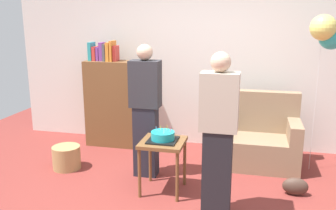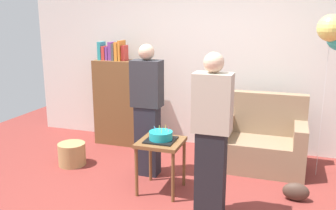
{
  "view_description": "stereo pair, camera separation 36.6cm",
  "coord_description": "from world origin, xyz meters",
  "px_view_note": "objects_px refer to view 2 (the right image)",
  "views": [
    {
      "loc": [
        0.72,
        -3.39,
        1.94
      ],
      "look_at": [
        -0.22,
        0.56,
        0.95
      ],
      "focal_mm": 38.93,
      "sensor_mm": 36.0,
      "label": 1
    },
    {
      "loc": [
        1.07,
        -3.29,
        1.94
      ],
      "look_at": [
        -0.22,
        0.56,
        0.95
      ],
      "focal_mm": 38.93,
      "sensor_mm": 36.0,
      "label": 2
    }
  ],
  "objects_px": {
    "person_holding_cake": "(212,136)",
    "balloon_bunch": "(336,33)",
    "bookshelf": "(122,100)",
    "handbag": "(296,192)",
    "birthday_cake": "(161,136)",
    "wicker_basket": "(72,154)",
    "person_blowing_candles": "(147,110)",
    "side_table": "(161,148)",
    "couch": "(261,142)"
  },
  "relations": [
    {
      "from": "person_holding_cake",
      "to": "balloon_bunch",
      "type": "height_order",
      "value": "balloon_bunch"
    },
    {
      "from": "bookshelf",
      "to": "handbag",
      "type": "bearing_deg",
      "value": -23.21
    },
    {
      "from": "birthday_cake",
      "to": "wicker_basket",
      "type": "height_order",
      "value": "birthday_cake"
    },
    {
      "from": "person_blowing_candles",
      "to": "balloon_bunch",
      "type": "height_order",
      "value": "balloon_bunch"
    },
    {
      "from": "bookshelf",
      "to": "person_holding_cake",
      "type": "relative_size",
      "value": 0.98
    },
    {
      "from": "bookshelf",
      "to": "person_blowing_candles",
      "type": "relative_size",
      "value": 0.98
    },
    {
      "from": "person_holding_cake",
      "to": "balloon_bunch",
      "type": "xyz_separation_m",
      "value": [
        1.12,
        1.37,
        0.93
      ]
    },
    {
      "from": "side_table",
      "to": "wicker_basket",
      "type": "distance_m",
      "value": 1.46
    },
    {
      "from": "couch",
      "to": "birthday_cake",
      "type": "bearing_deg",
      "value": -133.58
    },
    {
      "from": "side_table",
      "to": "person_blowing_candles",
      "type": "xyz_separation_m",
      "value": [
        -0.31,
        0.38,
        0.32
      ]
    },
    {
      "from": "couch",
      "to": "birthday_cake",
      "type": "distance_m",
      "value": 1.51
    },
    {
      "from": "birthday_cake",
      "to": "balloon_bunch",
      "type": "xyz_separation_m",
      "value": [
        1.77,
        1.01,
        1.11
      ]
    },
    {
      "from": "side_table",
      "to": "person_blowing_candles",
      "type": "bearing_deg",
      "value": 129.2
    },
    {
      "from": "person_blowing_candles",
      "to": "couch",
      "type": "bearing_deg",
      "value": 37.75
    },
    {
      "from": "bookshelf",
      "to": "person_blowing_candles",
      "type": "distance_m",
      "value": 1.28
    },
    {
      "from": "side_table",
      "to": "birthday_cake",
      "type": "distance_m",
      "value": 0.14
    },
    {
      "from": "birthday_cake",
      "to": "couch",
      "type": "bearing_deg",
      "value": 46.42
    },
    {
      "from": "side_table",
      "to": "person_holding_cake",
      "type": "bearing_deg",
      "value": -29.24
    },
    {
      "from": "couch",
      "to": "birthday_cake",
      "type": "height_order",
      "value": "couch"
    },
    {
      "from": "person_holding_cake",
      "to": "balloon_bunch",
      "type": "distance_m",
      "value": 2.0
    },
    {
      "from": "side_table",
      "to": "person_blowing_candles",
      "type": "relative_size",
      "value": 0.37
    },
    {
      "from": "couch",
      "to": "handbag",
      "type": "xyz_separation_m",
      "value": [
        0.44,
        -0.83,
        -0.24
      ]
    },
    {
      "from": "birthday_cake",
      "to": "wicker_basket",
      "type": "relative_size",
      "value": 0.89
    },
    {
      "from": "balloon_bunch",
      "to": "person_holding_cake",
      "type": "bearing_deg",
      "value": -129.43
    },
    {
      "from": "balloon_bunch",
      "to": "person_blowing_candles",
      "type": "bearing_deg",
      "value": -163.19
    },
    {
      "from": "person_blowing_candles",
      "to": "wicker_basket",
      "type": "xyz_separation_m",
      "value": [
        -1.07,
        -0.06,
        -0.68
      ]
    },
    {
      "from": "person_blowing_candles",
      "to": "person_holding_cake",
      "type": "distance_m",
      "value": 1.21
    },
    {
      "from": "couch",
      "to": "person_blowing_candles",
      "type": "distance_m",
      "value": 1.57
    },
    {
      "from": "handbag",
      "to": "balloon_bunch",
      "type": "distance_m",
      "value": 1.85
    },
    {
      "from": "birthday_cake",
      "to": "person_holding_cake",
      "type": "height_order",
      "value": "person_holding_cake"
    },
    {
      "from": "couch",
      "to": "person_holding_cake",
      "type": "distance_m",
      "value": 1.56
    },
    {
      "from": "couch",
      "to": "handbag",
      "type": "relative_size",
      "value": 3.93
    },
    {
      "from": "wicker_basket",
      "to": "birthday_cake",
      "type": "bearing_deg",
      "value": -13.21
    },
    {
      "from": "balloon_bunch",
      "to": "side_table",
      "type": "bearing_deg",
      "value": -150.27
    },
    {
      "from": "person_blowing_candles",
      "to": "wicker_basket",
      "type": "distance_m",
      "value": 1.27
    },
    {
      "from": "wicker_basket",
      "to": "balloon_bunch",
      "type": "relative_size",
      "value": 0.18
    },
    {
      "from": "wicker_basket",
      "to": "balloon_bunch",
      "type": "bearing_deg",
      "value": 12.26
    },
    {
      "from": "side_table",
      "to": "person_blowing_candles",
      "type": "distance_m",
      "value": 0.59
    },
    {
      "from": "side_table",
      "to": "birthday_cake",
      "type": "height_order",
      "value": "birthday_cake"
    },
    {
      "from": "bookshelf",
      "to": "handbag",
      "type": "height_order",
      "value": "bookshelf"
    },
    {
      "from": "side_table",
      "to": "balloon_bunch",
      "type": "height_order",
      "value": "balloon_bunch"
    },
    {
      "from": "couch",
      "to": "handbag",
      "type": "distance_m",
      "value": 0.97
    },
    {
      "from": "couch",
      "to": "person_holding_cake",
      "type": "height_order",
      "value": "person_holding_cake"
    },
    {
      "from": "birthday_cake",
      "to": "person_holding_cake",
      "type": "distance_m",
      "value": 0.76
    },
    {
      "from": "handbag",
      "to": "birthday_cake",
      "type": "bearing_deg",
      "value": -170.53
    },
    {
      "from": "side_table",
      "to": "balloon_bunch",
      "type": "bearing_deg",
      "value": 29.73
    },
    {
      "from": "side_table",
      "to": "person_holding_cake",
      "type": "distance_m",
      "value": 0.8
    },
    {
      "from": "side_table",
      "to": "wicker_basket",
      "type": "relative_size",
      "value": 1.67
    },
    {
      "from": "handbag",
      "to": "person_holding_cake",
      "type": "bearing_deg",
      "value": -143.64
    },
    {
      "from": "balloon_bunch",
      "to": "birthday_cake",
      "type": "bearing_deg",
      "value": -150.27
    }
  ]
}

